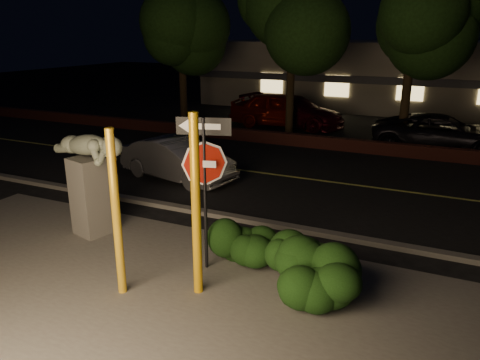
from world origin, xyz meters
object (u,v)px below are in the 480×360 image
at_px(yellow_pole_right, 196,207).
at_px(signpost, 204,164).
at_px(silver_sedan, 177,159).
at_px(parked_car_red, 281,110).
at_px(parked_car_darkred, 292,111).
at_px(sculpture, 90,172).
at_px(yellow_pole_left, 116,215).
at_px(parked_car_dark, 441,133).

distance_m(yellow_pole_right, signpost, 1.06).
xyz_separation_m(silver_sedan, parked_car_red, (-0.05, 9.76, 0.19)).
xyz_separation_m(silver_sedan, parked_car_darkred, (0.48, 10.00, 0.11)).
xyz_separation_m(sculpture, parked_car_red, (-0.59, 14.25, -0.67)).
distance_m(yellow_pole_left, sculpture, 2.91).
distance_m(sculpture, parked_car_red, 14.27).
bearing_deg(silver_sedan, signpost, -130.26).
bearing_deg(yellow_pole_right, sculpture, 160.43).
bearing_deg(silver_sedan, parked_car_dark, -32.49).
xyz_separation_m(sculpture, parked_car_darkred, (-0.05, 14.48, -0.75)).
height_order(signpost, silver_sedan, signpost).
xyz_separation_m(yellow_pole_right, silver_sedan, (-4.04, 5.73, -1.00)).
relative_size(yellow_pole_right, silver_sedan, 0.83).
bearing_deg(sculpture, yellow_pole_right, -4.48).
distance_m(silver_sedan, parked_car_dark, 10.65).
distance_m(yellow_pole_right, parked_car_red, 16.05).
height_order(yellow_pole_right, silver_sedan, yellow_pole_right).
xyz_separation_m(signpost, parked_car_red, (-3.79, 14.62, -1.32)).
xyz_separation_m(yellow_pole_right, parked_car_dark, (3.45, 13.30, -0.93)).
bearing_deg(yellow_pole_left, parked_car_dark, 71.31).
xyz_separation_m(yellow_pole_right, sculpture, (-3.51, 1.25, -0.13)).
bearing_deg(sculpture, signpost, 8.43).
height_order(parked_car_darkred, parked_car_dark, parked_car_darkred).
xyz_separation_m(sculpture, silver_sedan, (-0.53, 4.48, -0.86)).
xyz_separation_m(yellow_pole_left, parked_car_darkred, (-2.31, 16.32, -0.76)).
relative_size(yellow_pole_left, parked_car_darkred, 0.58).
relative_size(sculpture, parked_car_dark, 0.47).
xyz_separation_m(parked_car_red, parked_car_dark, (7.54, -2.19, -0.12)).
height_order(silver_sedan, parked_car_dark, parked_car_dark).
bearing_deg(yellow_pole_left, silver_sedan, 113.78).
bearing_deg(parked_car_darkred, parked_car_red, 123.63).
height_order(yellow_pole_right, parked_car_dark, yellow_pole_right).
relative_size(yellow_pole_right, sculpture, 1.34).
height_order(signpost, parked_car_red, signpost).
distance_m(parked_car_darkred, parked_car_dark, 7.42).
relative_size(signpost, sculpture, 1.24).
relative_size(yellow_pole_right, signpost, 1.08).
distance_m(yellow_pole_left, parked_car_darkred, 16.50).
bearing_deg(yellow_pole_left, sculpture, 140.74).
xyz_separation_m(yellow_pole_left, silver_sedan, (-2.79, 6.32, -0.87)).
relative_size(silver_sedan, parked_car_dark, 0.76).
height_order(sculpture, parked_car_red, sculpture).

